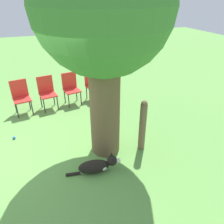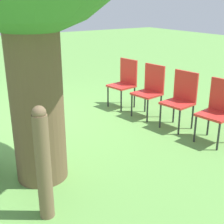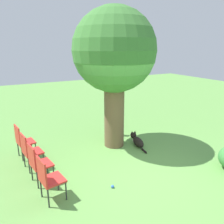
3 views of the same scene
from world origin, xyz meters
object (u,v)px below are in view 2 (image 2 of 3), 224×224
red_chair_0 (125,80)px  tennis_ball (61,113)px  fence_post (43,164)px  red_chair_2 (181,97)px  red_chair_3 (219,108)px  red_chair_1 (150,88)px

red_chair_0 → tennis_ball: (1.28, -0.24, -0.49)m
red_chair_0 → tennis_ball: 1.39m
fence_post → red_chair_0: bearing=-137.6°
red_chair_2 → red_chair_3: size_ratio=1.00×
red_chair_2 → red_chair_3: (-0.07, 0.70, 0.00)m
fence_post → red_chair_2: fence_post is taller
fence_post → red_chair_0: fence_post is taller
red_chair_0 → tennis_ball: size_ratio=13.75×
red_chair_3 → red_chair_1: bearing=-93.4°
red_chair_1 → fence_post: bearing=23.0°
fence_post → red_chair_3: bearing=-174.5°
fence_post → red_chair_0: (-2.59, -2.37, -0.05)m
red_chair_0 → red_chair_1: same height
red_chair_1 → red_chair_2: same height
red_chair_3 → red_chair_2: bearing=-93.4°
fence_post → red_chair_3: size_ratio=1.23×
red_chair_1 → red_chair_3: bearing=86.6°
red_chair_2 → red_chair_0: bearing=-93.4°
tennis_ball → red_chair_2: bearing=130.8°
fence_post → red_chair_0: 3.51m
red_chair_2 → tennis_ball: (1.42, -1.64, -0.49)m
red_chair_2 → fence_post: bearing=10.5°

